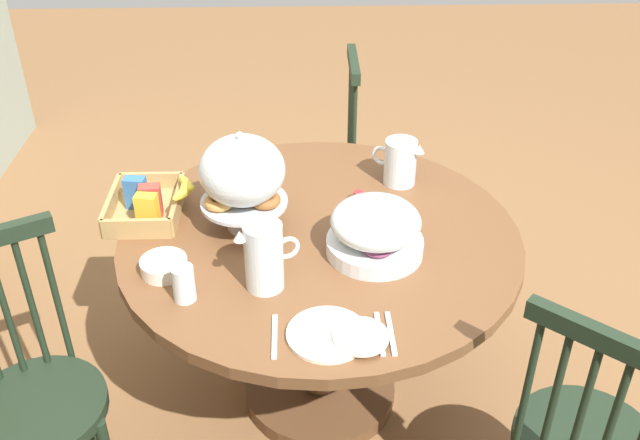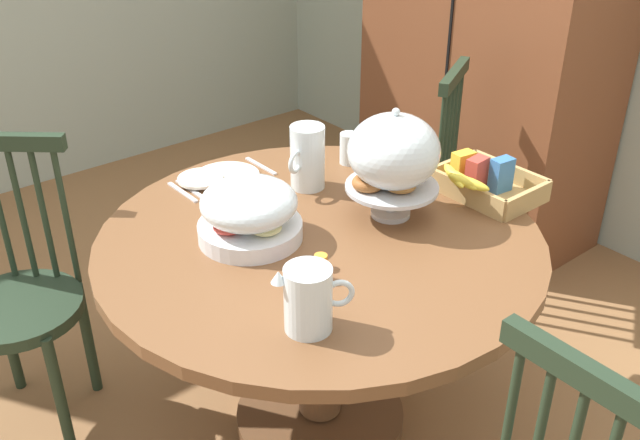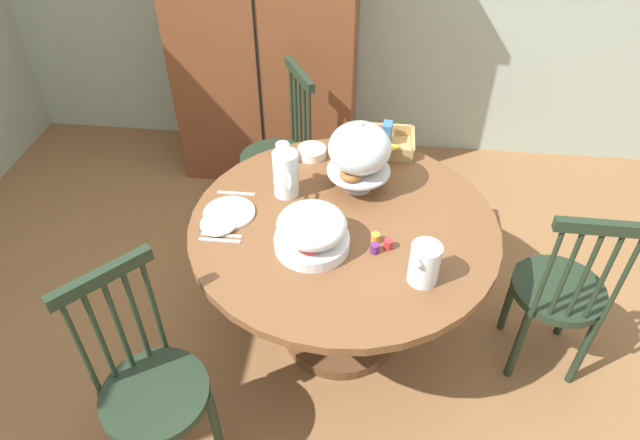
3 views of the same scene
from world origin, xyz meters
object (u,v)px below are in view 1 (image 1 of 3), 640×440
(fruit_platter_covered, at_px, (375,230))
(windsor_chair_near_window, at_px, (321,168))
(cereal_basket, at_px, (150,203))
(cereal_bowl, at_px, (164,266))
(pastry_stand_with_dome, at_px, (242,174))
(dining_table, at_px, (320,280))
(drinking_glass, at_px, (184,283))
(china_plate_large, at_px, (327,334))
(china_plate_small, at_px, (361,336))
(milk_pitcher, at_px, (264,259))
(windsor_chair_by_cabinet, at_px, (35,403))
(orange_juice_pitcher, at_px, (400,164))

(fruit_platter_covered, bearing_deg, windsor_chair_near_window, 6.99)
(cereal_basket, distance_m, cereal_bowl, 0.34)
(pastry_stand_with_dome, bearing_deg, fruit_platter_covered, -110.89)
(dining_table, distance_m, drinking_glass, 0.56)
(cereal_basket, height_order, drinking_glass, cereal_basket)
(fruit_platter_covered, bearing_deg, china_plate_large, 156.81)
(pastry_stand_with_dome, relative_size, china_plate_large, 1.56)
(dining_table, xyz_separation_m, china_plate_small, (-0.51, -0.09, 0.21))
(windsor_chair_near_window, relative_size, milk_pitcher, 4.64)
(cereal_basket, xyz_separation_m, china_plate_small, (-0.64, -0.65, -0.03))
(windsor_chair_by_cabinet, distance_m, pastry_stand_with_dome, 0.91)
(windsor_chair_near_window, distance_m, orange_juice_pitcher, 0.77)
(orange_juice_pitcher, height_order, cereal_bowl, orange_juice_pitcher)
(china_plate_small, height_order, drinking_glass, drinking_glass)
(china_plate_small, bearing_deg, dining_table, 10.11)
(cereal_basket, bearing_deg, orange_juice_pitcher, -77.61)
(orange_juice_pitcher, height_order, china_plate_large, orange_juice_pitcher)
(dining_table, bearing_deg, windsor_chair_by_cabinet, 117.08)
(drinking_glass, bearing_deg, windsor_chair_by_cabinet, 103.77)
(fruit_platter_covered, relative_size, china_plate_large, 1.36)
(china_plate_large, bearing_deg, fruit_platter_covered, -23.19)
(milk_pitcher, distance_m, china_plate_small, 0.36)
(dining_table, height_order, cereal_basket, cereal_basket)
(dining_table, xyz_separation_m, china_plate_large, (-0.49, -0.00, 0.20))
(cereal_basket, relative_size, china_plate_small, 2.11)
(windsor_chair_by_cabinet, height_order, milk_pitcher, windsor_chair_by_cabinet)
(fruit_platter_covered, xyz_separation_m, cereal_basket, (0.24, 0.73, -0.04))
(cereal_bowl, bearing_deg, dining_table, -67.62)
(china_plate_small, bearing_deg, windsor_chair_near_window, 2.20)
(china_plate_large, xyz_separation_m, cereal_bowl, (0.29, 0.47, 0.02))
(windsor_chair_near_window, bearing_deg, dining_table, 177.88)
(orange_juice_pitcher, xyz_separation_m, milk_pitcher, (-0.59, 0.46, 0.02))
(pastry_stand_with_dome, relative_size, orange_juice_pitcher, 1.89)
(china_plate_large, bearing_deg, pastry_stand_with_dome, 24.88)
(china_plate_small, xyz_separation_m, cereal_bowl, (0.32, 0.56, 0.01))
(windsor_chair_by_cabinet, bearing_deg, cereal_bowl, -57.52)
(china_plate_small, bearing_deg, cereal_bowl, 60.46)
(dining_table, bearing_deg, china_plate_large, -179.50)
(windsor_chair_by_cabinet, height_order, orange_juice_pitcher, windsor_chair_by_cabinet)
(windsor_chair_near_window, relative_size, cereal_basket, 3.09)
(drinking_glass, bearing_deg, china_plate_small, -111.50)
(china_plate_large, bearing_deg, milk_pitcher, 37.83)
(windsor_chair_by_cabinet, xyz_separation_m, pastry_stand_with_dome, (0.47, -0.60, 0.49))
(windsor_chair_near_window, height_order, fruit_platter_covered, windsor_chair_near_window)
(windsor_chair_by_cabinet, bearing_deg, orange_juice_pitcher, -56.66)
(windsor_chair_by_cabinet, xyz_separation_m, orange_juice_pitcher, (0.75, -1.14, 0.36))
(fruit_platter_covered, distance_m, china_plate_large, 0.42)
(china_plate_small, distance_m, drinking_glass, 0.52)
(dining_table, height_order, fruit_platter_covered, fruit_platter_covered)
(dining_table, distance_m, cereal_bowl, 0.55)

